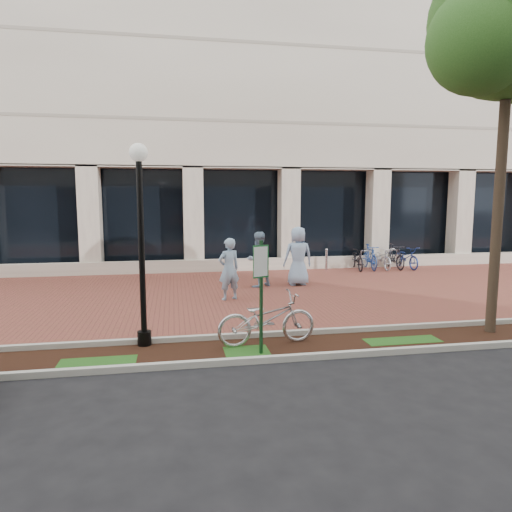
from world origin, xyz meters
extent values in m
plane|color=black|center=(0.00, 0.00, 0.00)|extent=(120.00, 120.00, 0.00)
cube|color=brown|center=(0.00, 0.00, 0.01)|extent=(40.00, 9.00, 0.01)
cube|color=black|center=(0.00, -5.25, 0.01)|extent=(40.00, 1.50, 0.01)
cube|color=#AFAFA5|center=(0.00, -4.50, 0.06)|extent=(40.00, 0.12, 0.12)
cube|color=#AFAFA5|center=(0.00, -6.00, 0.06)|extent=(40.00, 0.12, 0.12)
cube|color=beige|center=(0.00, 10.50, 10.10)|extent=(40.00, 12.00, 11.80)
cube|color=black|center=(0.00, 5.60, 2.10)|extent=(40.00, 0.15, 4.20)
cube|color=beige|center=(0.00, 4.50, 0.25)|extent=(40.00, 0.25, 0.50)
cube|color=beige|center=(0.00, 4.90, 2.10)|extent=(0.80, 0.80, 4.20)
cube|color=#163D1E|center=(-1.19, -5.53, 1.10)|extent=(0.05, 0.05, 2.20)
cube|color=#175F28|center=(-1.19, -5.56, 1.81)|extent=(0.34, 0.02, 0.62)
cube|color=silver|center=(-1.19, -5.58, 1.81)|extent=(0.30, 0.01, 0.56)
cylinder|color=black|center=(-3.44, -4.60, 0.15)|extent=(0.28, 0.28, 0.30)
cylinder|color=black|center=(-3.44, -4.60, 1.86)|extent=(0.12, 0.12, 3.71)
sphere|color=silver|center=(-3.44, -4.60, 3.86)|extent=(0.36, 0.36, 0.36)
cylinder|color=#413225|center=(4.14, -5.01, 2.52)|extent=(0.22, 0.22, 5.03)
sphere|color=#1F4D18|center=(4.14, -5.01, 6.68)|extent=(3.29, 3.29, 3.29)
sphere|color=#1F4D18|center=(3.32, -5.26, 6.10)|extent=(2.14, 2.14, 2.14)
imported|color=silver|center=(-0.97, -4.98, 0.54)|extent=(2.11, 0.90, 1.08)
imported|color=#86ABC9|center=(-1.23, -0.75, 0.91)|extent=(0.78, 0.64, 1.83)
imported|color=#7FA1BD|center=(-0.03, 1.03, 0.93)|extent=(1.14, 1.09, 1.86)
imported|color=#93B5DB|center=(1.37, 1.09, 1.01)|extent=(0.99, 0.65, 2.02)
cylinder|color=#AEAEB3|center=(3.39, 4.00, 0.41)|extent=(0.11, 0.11, 0.81)
sphere|color=#AEAEB3|center=(3.39, 4.00, 0.86)|extent=(0.12, 0.12, 0.12)
imported|color=black|center=(4.70, 3.89, 0.47)|extent=(0.87, 1.86, 0.94)
imported|color=#21469A|center=(5.25, 3.89, 0.52)|extent=(0.64, 1.77, 1.04)
imported|color=silver|center=(5.80, 3.89, 0.47)|extent=(0.69, 1.81, 0.94)
imported|color=black|center=(6.35, 3.89, 0.52)|extent=(0.52, 1.74, 1.04)
imported|color=navy|center=(6.90, 3.89, 0.47)|extent=(0.75, 1.83, 0.94)
cylinder|color=#AEAEB3|center=(5.80, 3.89, 0.40)|extent=(0.04, 0.04, 0.80)
camera|label=1|loc=(-2.80, -13.85, 3.00)|focal=32.00mm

